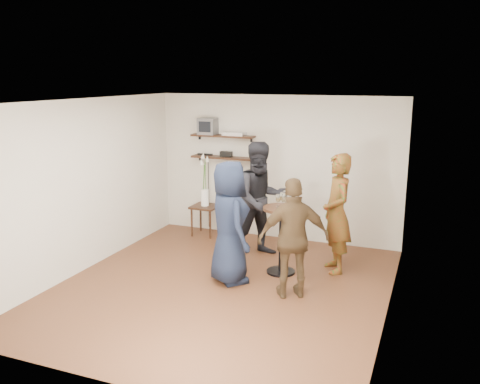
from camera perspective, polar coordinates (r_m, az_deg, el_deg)
name	(u,v)px	position (r m, az deg, el deg)	size (l,w,h in m)	color
room	(221,198)	(6.89, -2.12, -0.71)	(4.58, 5.08, 2.68)	#4D2B19
shelf_upper	(223,136)	(9.33, -1.96, 6.32)	(1.20, 0.25, 0.04)	black
shelf_lower	(223,158)	(9.39, -1.94, 3.89)	(1.20, 0.25, 0.04)	black
crt_monitor	(208,126)	(9.43, -3.60, 7.39)	(0.32, 0.30, 0.30)	#59595B
dvd_deck	(234,134)	(9.24, -0.63, 6.55)	(0.40, 0.24, 0.06)	silver
radio	(226,154)	(9.35, -1.57, 4.28)	(0.22, 0.10, 0.10)	black
power_strip	(205,154)	(9.58, -3.94, 4.25)	(0.30, 0.05, 0.03)	black
side_table	(205,210)	(9.49, -3.94, -2.07)	(0.48, 0.48, 0.56)	black
vase_lilies	(205,189)	(9.39, -3.99, 0.37)	(0.20, 0.20, 1.02)	white
drinks_table	(282,231)	(7.62, 4.68, -4.39)	(0.56, 0.56, 1.03)	black
wine_glass_fl	(278,199)	(7.49, 4.28, -0.74)	(0.06, 0.06, 0.19)	silver
wine_glass_fr	(285,198)	(7.44, 5.05, -0.71)	(0.07, 0.07, 0.22)	silver
wine_glass_bl	(282,197)	(7.54, 4.78, -0.57)	(0.07, 0.07, 0.21)	silver
wine_glass_br	(284,199)	(7.49, 4.93, -0.80)	(0.06, 0.06, 0.19)	silver
person_plaid	(337,213)	(7.75, 10.82, -2.37)	(0.66, 0.43, 1.82)	#A51F12
person_dark	(261,200)	(8.29, 2.39, -0.86)	(0.92, 0.72, 1.90)	black
person_navy	(229,222)	(7.23, -1.23, -3.44)	(0.86, 0.56, 1.77)	black
person_brown	(294,238)	(6.80, 6.05, -5.20)	(0.96, 0.40, 1.63)	#46321E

